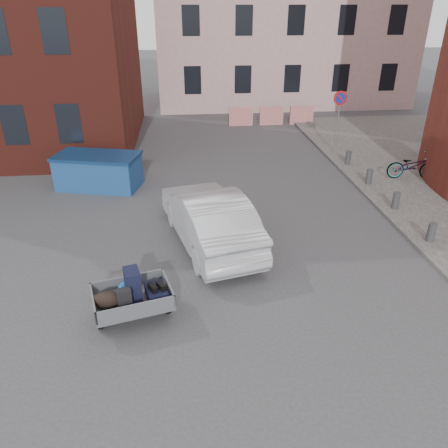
{
  "coord_description": "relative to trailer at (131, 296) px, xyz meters",
  "views": [
    {
      "loc": [
        -0.77,
        -8.87,
        6.07
      ],
      "look_at": [
        0.19,
        0.88,
        1.1
      ],
      "focal_mm": 35.0,
      "sensor_mm": 36.0,
      "label": 1
    }
  ],
  "objects": [
    {
      "name": "ground",
      "position": [
        1.97,
        1.28,
        -0.61
      ],
      "size": [
        120.0,
        120.0,
        0.0
      ],
      "primitive_type": "plane",
      "color": "#38383A",
      "rests_on": "ground"
    },
    {
      "name": "bicycle",
      "position": [
        9.77,
        7.26,
        0.0
      ],
      "size": [
        1.92,
        0.85,
        0.98
      ],
      "primitive_type": "imported",
      "rotation": [
        0.0,
        0.0,
        1.46
      ],
      "color": "black",
      "rests_on": "sidewalk"
    },
    {
      "name": "silver_car",
      "position": [
        1.84,
        3.23,
        0.18
      ],
      "size": [
        2.78,
        5.05,
        1.58
      ],
      "primitive_type": "imported",
      "rotation": [
        0.0,
        0.0,
        3.39
      ],
      "color": "#BABDC2",
      "rests_on": "ground"
    },
    {
      "name": "trailer",
      "position": [
        0.0,
        0.0,
        0.0
      ],
      "size": [
        1.83,
        1.96,
        1.2
      ],
      "rotation": [
        0.0,
        0.0,
        0.26
      ],
      "color": "black",
      "rests_on": "ground"
    },
    {
      "name": "no_parking_sign",
      "position": [
        7.97,
        10.77,
        1.41
      ],
      "size": [
        0.6,
        0.09,
        2.65
      ],
      "color": "gray",
      "rests_on": "sidewalk"
    },
    {
      "name": "barriers",
      "position": [
        6.17,
        16.28,
        -0.11
      ],
      "size": [
        4.7,
        0.18,
        1.0
      ],
      "color": "red",
      "rests_on": "ground"
    },
    {
      "name": "bollards",
      "position": [
        7.97,
        4.68,
        -0.21
      ],
      "size": [
        0.22,
        9.02,
        0.55
      ],
      "color": "#3A3A3D",
      "rests_on": "sidewalk"
    },
    {
      "name": "dumpster",
      "position": [
        -1.88,
        7.78,
        0.02
      ],
      "size": [
        3.25,
        2.22,
        1.24
      ],
      "rotation": [
        0.0,
        0.0,
        -0.25
      ],
      "color": "#1D498A",
      "rests_on": "ground"
    }
  ]
}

